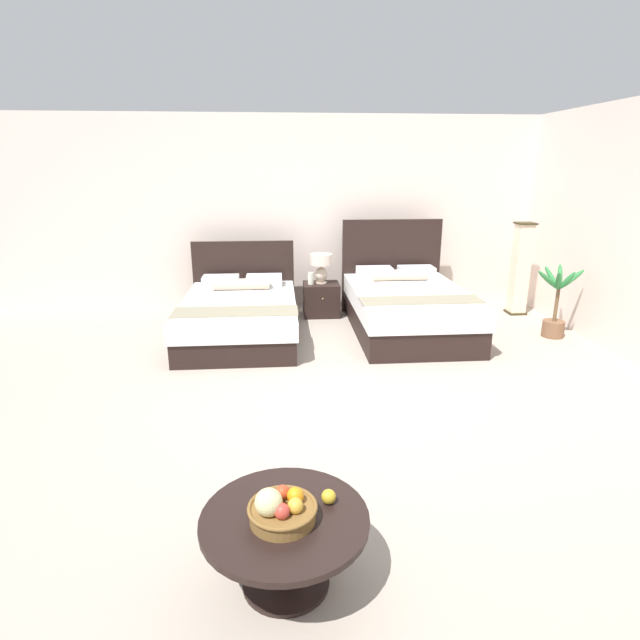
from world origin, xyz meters
The scene contains 12 objects.
ground_plane centered at (0.00, 0.00, -0.01)m, with size 10.18×10.29×0.02m, color #A59789.
wall_back centered at (0.00, 3.35, 1.37)m, with size 10.18×0.12×2.75m, color silver.
bed_near_window centered at (-1.06, 1.95, 0.27)m, with size 1.42×2.16×1.04m.
bed_near_corner centered at (1.06, 1.95, 0.32)m, with size 1.42×2.16×1.33m.
nightstand centered at (0.03, 2.75, 0.23)m, with size 0.50×0.47×0.46m.
table_lamp centered at (0.03, 2.77, 0.73)m, with size 0.31×0.31×0.41m.
vase centered at (-0.12, 2.71, 0.54)m, with size 0.08×0.08×0.17m.
coffee_table centered at (-0.56, -2.09, 0.31)m, with size 0.84×0.84×0.40m.
fruit_bowl centered at (-0.57, -2.13, 0.47)m, with size 0.34×0.34×0.20m.
loose_apple centered at (-0.33, -2.01, 0.44)m, with size 0.08×0.08×0.08m.
floor_lamp_corner centered at (2.84, 2.61, 0.65)m, with size 0.25×0.25×1.30m.
potted_palm centered at (2.84, 1.57, 0.33)m, with size 0.65×0.49×0.90m.
Camera 1 is at (-0.55, -4.20, 2.05)m, focal length 28.45 mm.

